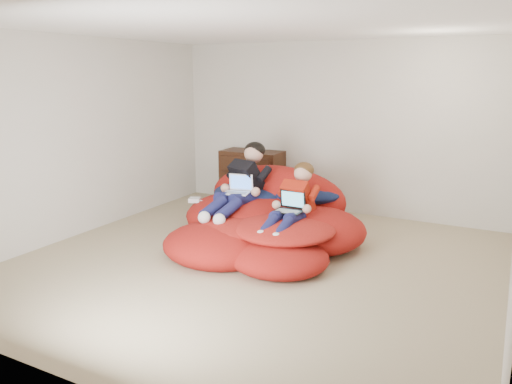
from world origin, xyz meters
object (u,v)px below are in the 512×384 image
beanbag_pile (267,220)px  younger_boy (294,199)px  older_boy (243,180)px  laptop_black (290,206)px  dresser (252,178)px  laptop_white (238,188)px

beanbag_pile → younger_boy: 0.61m
older_boy → laptop_black: size_ratio=4.07×
dresser → beanbag_pile: (1.00, -1.48, -0.17)m
beanbag_pile → younger_boy: bearing=-24.3°
older_boy → beanbag_pile: bearing=-6.0°
dresser → laptop_black: dresser is taller
younger_boy → laptop_black: (-0.00, -0.09, -0.06)m
dresser → laptop_white: bearing=-67.5°
younger_boy → laptop_black: bearing=-90.0°
younger_boy → laptop_white: younger_boy is taller
dresser → younger_boy: (1.45, -1.68, 0.20)m
older_boy → laptop_black: 0.89m
dresser → older_boy: older_boy is taller
older_boy → younger_boy: (0.81, -0.24, -0.10)m
laptop_black → laptop_white: bearing=164.5°
dresser → beanbag_pile: bearing=-55.9°
dresser → laptop_white: (0.64, -1.55, 0.21)m
beanbag_pile → older_boy: bearing=174.0°
beanbag_pile → laptop_white: (-0.36, -0.07, 0.38)m
younger_boy → laptop_white: 0.82m
younger_boy → dresser: bearing=130.8°
laptop_black → younger_boy: bearing=90.0°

